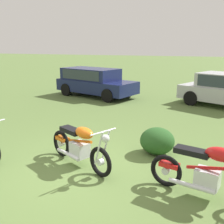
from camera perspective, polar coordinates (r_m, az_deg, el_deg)
The scene contains 5 objects.
ground_plane at distance 5.88m, azimuth -7.40°, elevation -12.34°, with size 120.00×120.00×0.00m, color #567038.
motorcycle_orange at distance 5.92m, azimuth -6.94°, elevation -7.08°, with size 1.90×1.14×1.02m.
motorcycle_red at distance 4.96m, azimuth 19.83°, elevation -12.07°, with size 2.06×0.79×1.02m.
car_navy at distance 13.95m, azimuth -3.98°, elevation 6.82°, with size 4.51×2.85×1.43m.
shrub_low at distance 6.67m, azimuth 9.62°, elevation -6.09°, with size 0.84×0.82×0.65m.
Camera 1 is at (2.57, -4.60, 2.62)m, focal length 42.87 mm.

